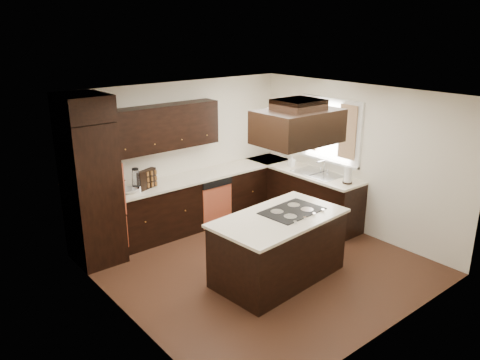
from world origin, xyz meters
The scene contains 30 objects.
floor centered at (0.00, 0.00, -0.01)m, with size 4.20×4.20×0.02m, color brown.
ceiling centered at (0.00, 0.00, 2.51)m, with size 4.20×4.20×0.02m, color white.
wall_back centered at (0.00, 2.11, 1.25)m, with size 4.20×0.02×2.50m, color white.
wall_front centered at (0.00, -2.11, 1.25)m, with size 4.20×0.02×2.50m, color white.
wall_left centered at (-2.11, 0.00, 1.25)m, with size 0.02×4.20×2.50m, color white.
wall_right centered at (2.11, 0.00, 1.25)m, with size 0.02×4.20×2.50m, color white.
oven_column centered at (-1.78, 1.71, 1.06)m, with size 0.65×0.75×2.12m, color black.
wall_oven_face centered at (-1.43, 1.71, 1.12)m, with size 0.05×0.62×0.78m, color #D15D3B.
base_cabinets_back centered at (0.03, 1.80, 0.44)m, with size 2.93×0.60×0.88m, color black.
base_cabinets_right centered at (1.80, 0.90, 0.44)m, with size 0.60×2.40×0.88m, color black.
countertop_back centered at (0.03, 1.79, 0.90)m, with size 2.93×0.63×0.04m, color white.
countertop_right centered at (1.79, 0.90, 0.90)m, with size 0.63×2.40×0.04m, color white.
upper_cabinets centered at (-0.43, 1.93, 1.81)m, with size 2.00×0.34×0.72m, color black.
dishwasher_front centered at (0.33, 1.50, 0.40)m, with size 0.60×0.05×0.72m, color #D15D3B.
window_frame centered at (2.07, 0.55, 1.65)m, with size 0.06×1.32×1.12m, color white.
window_pane centered at (2.10, 0.55, 1.65)m, with size 0.00×1.20×1.00m, color white.
curtain_left centered at (2.01, 0.13, 1.70)m, with size 0.02×0.34×0.90m, color beige.
curtain_right centered at (2.01, 0.97, 1.70)m, with size 0.02×0.34×0.90m, color beige.
sink_rim centered at (1.80, 0.55, 0.92)m, with size 0.52×0.84×0.01m, color silver.
island centered at (-0.05, -0.41, 0.44)m, with size 1.79×0.98×0.88m, color black.
island_top centered at (-0.05, -0.41, 0.90)m, with size 1.86×1.04×0.04m, color white.
cooktop centered at (0.22, -0.39, 0.93)m, with size 0.85×0.56×0.01m, color black.
range_hood centered at (0.10, -0.55, 2.16)m, with size 1.05×0.72×0.42m, color black.
hood_duct centered at (0.10, -0.55, 2.44)m, with size 0.55×0.50×0.13m, color black.
blender_base centered at (-1.07, 1.70, 0.97)m, with size 0.15×0.15×0.10m, color silver.
blender_pitcher centered at (-1.07, 1.70, 1.15)m, with size 0.13×0.13×0.26m, color silver.
spice_rack centered at (-0.86, 1.75, 1.07)m, with size 0.37×0.09×0.31m, color black.
mixing_bowl centered at (-1.16, 1.74, 0.95)m, with size 0.27×0.27×0.07m, color white.
soap_bottle centered at (1.77, 1.15, 1.02)m, with size 0.09×0.10×0.21m, color white.
paper_towel centered at (1.79, -0.11, 1.06)m, with size 0.13×0.13×0.28m, color white.
Camera 1 is at (-4.16, -4.58, 3.37)m, focal length 35.00 mm.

